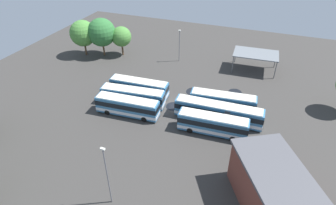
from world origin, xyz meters
TOP-DOWN VIEW (x-y plane):
  - ground_plane at (0.00, 0.00)m, footprint 95.38×95.38m
  - bus_row0_slot1 at (-8.22, -2.06)m, footprint 12.06×3.64m
  - bus_row0_slot2 at (-8.21, 1.40)m, footprint 15.34×3.08m
  - bus_row0_slot3 at (-8.04, 5.02)m, footprint 11.60×3.22m
  - bus_row1_slot1 at (8.28, -1.16)m, footprint 11.81×3.20m
  - bus_row1_slot2 at (7.97, 2.24)m, footprint 12.30×3.86m
  - bus_row1_slot3 at (7.42, 5.46)m, footprint 11.66×3.34m
  - depot_building at (-17.83, 16.60)m, footprint 11.96×13.87m
  - maintenance_shelter at (-11.75, -20.45)m, footprint 10.11×6.68m
  - lamp_post_far_corner at (5.97, -18.79)m, footprint 0.56×0.28m
  - lamp_post_by_building at (0.67, 22.88)m, footprint 0.56×0.28m
  - tree_east_edge at (24.98, -15.18)m, footprint 6.90×6.90m
  - tree_north_edge at (29.43, -13.72)m, footprint 6.40×6.40m
  - tree_northwest at (20.57, -16.96)m, footprint 4.94×4.94m
  - puddle_between_rows at (4.71, -3.12)m, footprint 3.04×3.04m
  - puddle_front_lane at (0.55, 0.18)m, footprint 2.95×2.95m
  - puddle_back_corner at (-9.50, -9.10)m, footprint 2.72×2.72m
  - puddle_near_shelter at (9.53, -4.09)m, footprint 3.56×3.56m
  - puddle_centre_drain at (-1.80, -6.25)m, footprint 3.63×3.63m

SIDE VIEW (x-z plane):
  - ground_plane at x=0.00m, z-range 0.00..0.00m
  - puddle_between_rows at x=4.71m, z-range 0.00..0.01m
  - puddle_front_lane at x=0.55m, z-range 0.00..0.01m
  - puddle_back_corner at x=-9.50m, z-range 0.00..0.01m
  - puddle_near_shelter at x=9.53m, z-range 0.00..0.01m
  - puddle_centre_drain at x=-1.80m, z-range 0.00..0.01m
  - bus_row0_slot3 at x=-8.04m, z-range 0.10..3.50m
  - bus_row1_slot3 at x=7.42m, z-range 0.10..3.50m
  - bus_row1_slot1 at x=8.28m, z-range 0.10..3.50m
  - bus_row0_slot1 at x=-8.22m, z-range 0.10..3.50m
  - bus_row1_slot2 at x=7.97m, z-range 0.10..3.50m
  - bus_row0_slot2 at x=-8.21m, z-range 0.10..3.50m
  - depot_building at x=-17.83m, z-range 0.02..6.49m
  - maintenance_shelter at x=-11.75m, z-range 1.89..6.08m
  - lamp_post_far_corner at x=5.97m, z-range 0.41..8.25m
  - tree_northwest at x=20.57m, z-range 1.21..8.62m
  - lamp_post_by_building at x=0.67m, z-range 0.42..9.70m
  - tree_north_edge at x=29.43m, z-range 1.26..10.18m
  - tree_east_edge at x=24.98m, z-range 1.29..10.78m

